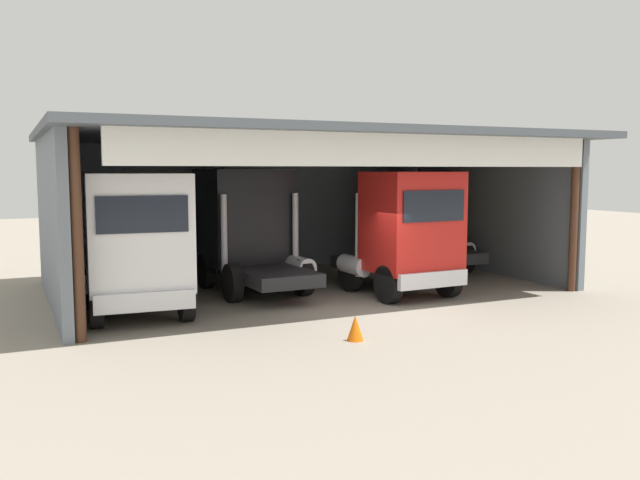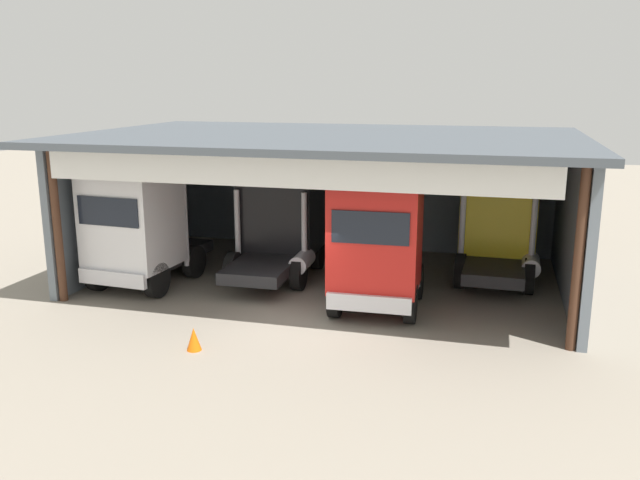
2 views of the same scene
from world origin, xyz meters
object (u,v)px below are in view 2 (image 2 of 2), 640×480
object	(u,v)px
truck_white_center_bay	(137,229)
truck_red_left_bay	(376,247)
truck_black_right_bay	(281,217)
oil_drum	(263,236)
tool_cart	(279,236)
truck_yellow_center_right_bay	(499,222)
traffic_cone	(194,339)

from	to	relation	value
truck_white_center_bay	truck_red_left_bay	bearing A→B (deg)	-178.26
truck_black_right_bay	oil_drum	world-z (taller)	truck_black_right_bay
truck_black_right_bay	oil_drum	distance (m)	3.88
truck_black_right_bay	tool_cart	bearing A→B (deg)	108.47
truck_yellow_center_right_bay	truck_white_center_bay	bearing A→B (deg)	-158.49
truck_black_right_bay	tool_cart	world-z (taller)	truck_black_right_bay
tool_cart	truck_black_right_bay	bearing A→B (deg)	-70.03
truck_white_center_bay	truck_yellow_center_right_bay	bearing A→B (deg)	-155.56
truck_white_center_bay	truck_red_left_bay	distance (m)	7.52
truck_yellow_center_right_bay	tool_cart	size ratio (longest dim) A/B	4.71
truck_red_left_bay	traffic_cone	bearing A→B (deg)	44.24
oil_drum	traffic_cone	bearing A→B (deg)	-79.61
traffic_cone	oil_drum	bearing A→B (deg)	100.39
truck_red_left_bay	truck_white_center_bay	bearing A→B (deg)	-4.40
traffic_cone	truck_white_center_bay	bearing A→B (deg)	132.51
traffic_cone	tool_cart	bearing A→B (deg)	96.75
truck_red_left_bay	traffic_cone	distance (m)	5.55
tool_cart	truck_red_left_bay	bearing A→B (deg)	-51.38
truck_black_right_bay	truck_yellow_center_right_bay	size ratio (longest dim) A/B	1.09
oil_drum	tool_cart	bearing A→B (deg)	-1.28
truck_white_center_bay	truck_yellow_center_right_bay	distance (m)	11.45
truck_white_center_bay	traffic_cone	bearing A→B (deg)	136.79
truck_red_left_bay	truck_yellow_center_right_bay	world-z (taller)	truck_red_left_bay
truck_yellow_center_right_bay	traffic_cone	xyz separation A→B (m)	(-6.93, -8.12, -1.59)
truck_white_center_bay	truck_red_left_bay	world-z (taller)	truck_red_left_bay
truck_black_right_bay	truck_red_left_bay	distance (m)	4.78
truck_yellow_center_right_bay	oil_drum	world-z (taller)	truck_yellow_center_right_bay
oil_drum	traffic_cone	size ratio (longest dim) A/B	1.64
truck_yellow_center_right_bay	tool_cart	world-z (taller)	truck_yellow_center_right_bay
truck_black_right_bay	truck_yellow_center_right_bay	world-z (taller)	truck_black_right_bay
tool_cart	oil_drum	bearing A→B (deg)	178.72
truck_white_center_bay	truck_black_right_bay	world-z (taller)	truck_black_right_bay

